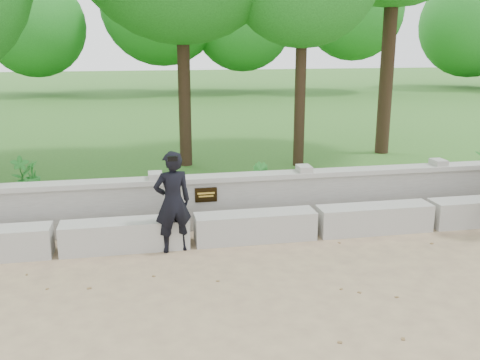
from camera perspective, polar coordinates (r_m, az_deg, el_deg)
The scene contains 8 objects.
ground at distance 6.63m, azimuth -3.33°, elevation -12.82°, with size 80.00×80.00×0.00m, color tan.
lawn at distance 20.06m, azimuth -8.83°, elevation 6.15°, with size 40.00×22.00×0.25m, color #326220.
concrete_bench at distance 8.27m, azimuth -5.16°, elevation -5.40°, with size 11.90×0.45×0.45m.
parapet_wall at distance 8.86m, azimuth -5.67°, elevation -2.41°, with size 12.50×0.35×0.90m.
man_main at distance 7.90m, azimuth -7.20°, elevation -2.32°, with size 0.62×0.57×1.53m.
shrub_a at distance 11.08m, azimuth -22.32°, elevation 0.67°, with size 0.35×0.24×0.66m, color #2C842F.
shrub_b at distance 9.71m, azimuth 2.11°, elevation -0.10°, with size 0.36×0.29×0.66m, color #2C842F.
shrub_d at distance 11.13m, azimuth -21.30°, elevation 0.53°, with size 0.31×0.27×0.55m, color #2C842F.
Camera 1 is at (-0.76, -5.83, 3.07)m, focal length 40.00 mm.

